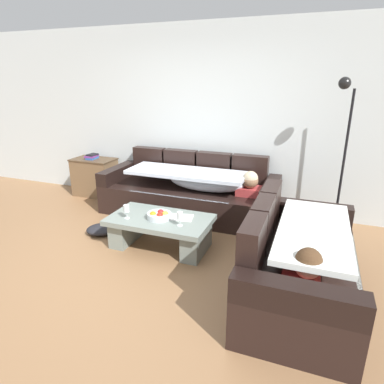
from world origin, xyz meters
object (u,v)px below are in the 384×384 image
book_stack_on_cabinet (92,156)px  floor_lamp (341,148)px  wine_glass_near_right (180,216)px  crumpled_garment (102,229)px  couch_near_window (299,262)px  wine_glass_near_left (126,209)px  open_magazine (181,217)px  side_cabinet (95,177)px  couch_along_wall (192,193)px  coffee_table (160,228)px  fruit_bowl (159,215)px

book_stack_on_cabinet → floor_lamp: floor_lamp is taller
wine_glass_near_right → book_stack_on_cabinet: 2.66m
crumpled_garment → floor_lamp: bearing=22.3°
couch_near_window → book_stack_on_cabinet: bearing=64.1°
wine_glass_near_left → floor_lamp: size_ratio=0.09×
wine_glass_near_left → couch_near_window: bearing=-6.5°
open_magazine → side_cabinet: 2.46m
couch_along_wall → wine_glass_near_left: (-0.33, -1.26, 0.17)m
book_stack_on_cabinet → floor_lamp: 3.85m
wine_glass_near_right → wine_glass_near_left: bearing=-177.5°
book_stack_on_cabinet → couch_near_window: bearing=-25.9°
coffee_table → side_cabinet: (-1.89, 1.33, 0.08)m
couch_along_wall → coffee_table: bearing=-89.1°
wine_glass_near_right → crumpled_garment: (-1.18, 0.18, -0.44)m
wine_glass_near_right → book_stack_on_cabinet: size_ratio=0.72×
side_cabinet → floor_lamp: bearing=-1.9°
wine_glass_near_left → side_cabinet: side_cabinet is taller
book_stack_on_cabinet → crumpled_garment: size_ratio=0.57×
couch_along_wall → floor_lamp: bearing=2.8°
wine_glass_near_left → open_magazine: 0.64m
wine_glass_near_right → open_magazine: (-0.08, 0.21, -0.11)m
open_magazine → floor_lamp: 2.15m
couch_along_wall → open_magazine: (0.25, -1.02, 0.06)m
open_magazine → crumpled_garment: (-1.11, -0.03, -0.33)m
crumpled_garment → book_stack_on_cabinet: bearing=129.1°
couch_along_wall → wine_glass_near_right: (0.33, -1.23, 0.17)m
couch_along_wall → wine_glass_near_left: size_ratio=15.37×
coffee_table → floor_lamp: 2.42m
wine_glass_near_right → open_magazine: 0.25m
couch_near_window → open_magazine: bearing=71.4°
wine_glass_near_right → book_stack_on_cabinet: book_stack_on_cabinet is taller
coffee_table → crumpled_garment: (-0.87, 0.05, -0.18)m
wine_glass_near_right → open_magazine: bearing=110.1°
couch_near_window → coffee_table: couch_near_window is taller
couch_along_wall → wine_glass_near_right: bearing=-75.1°
crumpled_garment → side_cabinet: bearing=128.5°
couch_along_wall → side_cabinet: 1.89m
couch_near_window → coffee_table: size_ratio=1.55×
book_stack_on_cabinet → open_magazine: bearing=-30.1°
open_magazine → side_cabinet: bearing=138.3°
couch_near_window → wine_glass_near_left: couch_near_window is taller
fruit_bowl → open_magazine: 0.25m
fruit_bowl → wine_glass_near_right: (0.30, -0.10, 0.07)m
wine_glass_near_left → open_magazine: wine_glass_near_left is taller
wine_glass_near_right → book_stack_on_cabinet: bearing=146.8°
coffee_table → floor_lamp: floor_lamp is taller
open_magazine → book_stack_on_cabinet: (-2.14, 1.24, 0.30)m
coffee_table → open_magazine: bearing=18.7°
fruit_bowl → crumpled_garment: size_ratio=0.70×
couch_along_wall → open_magazine: couch_along_wall is taller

